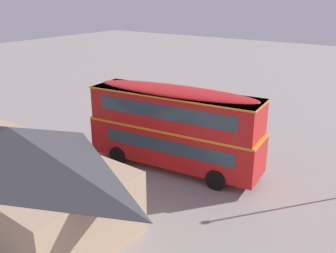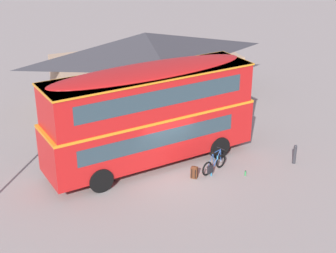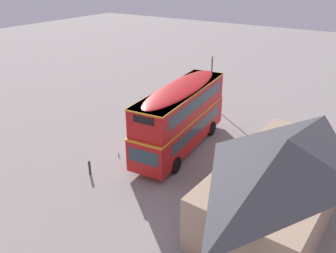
% 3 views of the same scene
% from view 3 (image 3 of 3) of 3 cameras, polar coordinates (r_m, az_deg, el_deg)
% --- Properties ---
extents(ground_plane, '(120.00, 120.00, 0.00)m').
position_cam_3_polar(ground_plane, '(25.39, -0.46, -3.23)').
color(ground_plane, gray).
extents(double_decker_bus, '(10.27, 3.44, 4.79)m').
position_cam_3_polar(double_decker_bus, '(23.99, 2.16, 2.01)').
color(double_decker_bus, black).
rests_on(double_decker_bus, ground).
extents(touring_bicycle, '(1.60, 0.83, 1.04)m').
position_cam_3_polar(touring_bicycle, '(24.37, -4.83, -3.61)').
color(touring_bicycle, black).
rests_on(touring_bicycle, ground).
extents(backpack_on_ground, '(0.38, 0.38, 0.58)m').
position_cam_3_polar(backpack_on_ground, '(25.19, -3.52, -2.74)').
color(backpack_on_ground, '#592D19').
rests_on(backpack_on_ground, ground).
extents(water_bottle_green_metal, '(0.08, 0.08, 0.25)m').
position_cam_3_polar(water_bottle_green_metal, '(24.25, -8.20, -4.63)').
color(water_bottle_green_metal, green).
rests_on(water_bottle_green_metal, ground).
extents(water_bottle_blue_sports, '(0.07, 0.07, 0.25)m').
position_cam_3_polar(water_bottle_blue_sports, '(24.82, -4.92, -3.72)').
color(water_bottle_blue_sports, '#338CBF').
rests_on(water_bottle_blue_sports, ground).
extents(pub_building, '(11.71, 6.19, 4.27)m').
position_cam_3_polar(pub_building, '(18.88, 18.34, -7.69)').
color(pub_building, tan).
rests_on(pub_building, ground).
extents(street_lamp, '(0.28, 0.28, 4.80)m').
position_cam_3_polar(street_lamp, '(32.28, 7.24, 8.47)').
color(street_lamp, black).
rests_on(street_lamp, ground).
extents(kerb_bollard, '(0.16, 0.16, 0.97)m').
position_cam_3_polar(kerb_bollard, '(22.36, -12.88, -6.65)').
color(kerb_bollard, '#333338').
rests_on(kerb_bollard, ground).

